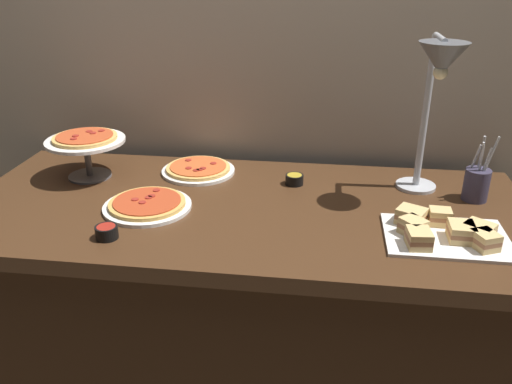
% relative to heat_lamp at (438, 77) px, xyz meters
% --- Properties ---
extents(ground_plane, '(8.00, 8.00, 0.00)m').
position_rel_heat_lamp_xyz_m(ground_plane, '(-0.59, -0.11, -1.18)').
color(ground_plane, brown).
extents(back_wall, '(4.40, 0.04, 2.40)m').
position_rel_heat_lamp_xyz_m(back_wall, '(-0.59, 0.39, 0.02)').
color(back_wall, tan).
rests_on(back_wall, ground_plane).
extents(buffet_table, '(1.90, 0.84, 0.76)m').
position_rel_heat_lamp_xyz_m(buffet_table, '(-0.59, -0.11, -0.80)').
color(buffet_table, '#422816').
rests_on(buffet_table, ground_plane).
extents(heat_lamp, '(0.15, 0.29, 0.54)m').
position_rel_heat_lamp_xyz_m(heat_lamp, '(0.00, 0.00, 0.00)').
color(heat_lamp, '#B7BABF').
rests_on(heat_lamp, buffet_table).
extents(pizza_plate_front, '(0.29, 0.29, 0.03)m').
position_rel_heat_lamp_xyz_m(pizza_plate_front, '(-0.90, -0.18, -0.41)').
color(pizza_plate_front, white).
rests_on(pizza_plate_front, buffet_table).
extents(pizza_plate_center, '(0.28, 0.28, 0.03)m').
position_rel_heat_lamp_xyz_m(pizza_plate_center, '(-0.81, 0.15, -0.41)').
color(pizza_plate_center, white).
rests_on(pizza_plate_center, buffet_table).
extents(pizza_plate_raised_stand, '(0.29, 0.29, 0.17)m').
position_rel_heat_lamp_xyz_m(pizza_plate_raised_stand, '(-1.21, 0.06, -0.29)').
color(pizza_plate_raised_stand, '#595B60').
rests_on(pizza_plate_raised_stand, buffet_table).
extents(sandwich_platter, '(0.36, 0.26, 0.06)m').
position_rel_heat_lamp_xyz_m(sandwich_platter, '(0.03, -0.26, -0.40)').
color(sandwich_platter, white).
rests_on(sandwich_platter, buffet_table).
extents(sauce_cup_near, '(0.07, 0.07, 0.04)m').
position_rel_heat_lamp_xyz_m(sauce_cup_near, '(-0.44, 0.09, -0.40)').
color(sauce_cup_near, black).
rests_on(sauce_cup_near, buffet_table).
extents(sauce_cup_far, '(0.07, 0.07, 0.04)m').
position_rel_heat_lamp_xyz_m(sauce_cup_far, '(-0.96, -0.39, -0.40)').
color(sauce_cup_far, black).
rests_on(sauce_cup_far, buffet_table).
extents(utensil_holder, '(0.09, 0.08, 0.23)m').
position_rel_heat_lamp_xyz_m(utensil_holder, '(0.18, 0.04, -0.36)').
color(utensil_holder, '#383347').
rests_on(utensil_holder, buffet_table).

